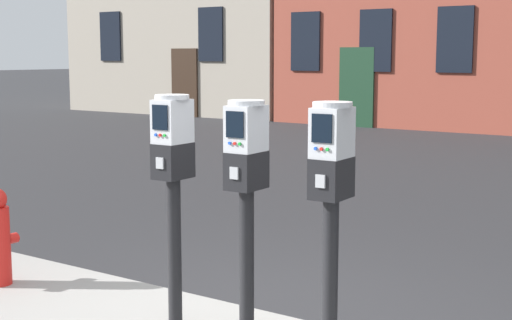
% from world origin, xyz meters
% --- Properties ---
extents(parking_meter_near_kerb, '(0.22, 0.25, 1.50)m').
position_xyz_m(parking_meter_near_kerb, '(-0.40, -0.35, 1.17)').
color(parking_meter_near_kerb, black).
rests_on(parking_meter_near_kerb, sidewalk_slab).
extents(parking_meter_twin_adjacent, '(0.22, 0.25, 1.48)m').
position_xyz_m(parking_meter_twin_adjacent, '(0.17, -0.35, 1.16)').
color(parking_meter_twin_adjacent, black).
rests_on(parking_meter_twin_adjacent, sidewalk_slab).
extents(parking_meter_end_of_row, '(0.22, 0.25, 1.49)m').
position_xyz_m(parking_meter_end_of_row, '(0.74, -0.35, 1.17)').
color(parking_meter_end_of_row, black).
rests_on(parking_meter_end_of_row, sidewalk_slab).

